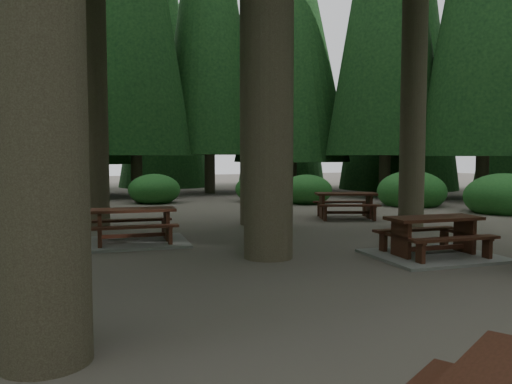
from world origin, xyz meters
name	(u,v)px	position (x,y,z in m)	size (l,w,h in m)	color
ground	(229,264)	(0.00, 0.00, 0.00)	(80.00, 80.00, 0.00)	#4E4940
picnic_table_a	(433,244)	(3.41, -0.94, 0.23)	(2.26, 1.94, 0.70)	gray
picnic_table_c	(134,232)	(-1.05, 2.56, 0.23)	(2.27, 1.96, 0.70)	gray
picnic_table_d	(346,201)	(5.16, 4.29, 0.48)	(2.06, 1.89, 0.72)	#381C10
shrub_ring	(251,231)	(0.70, 0.75, 0.40)	(23.86, 24.64, 1.49)	#205E22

